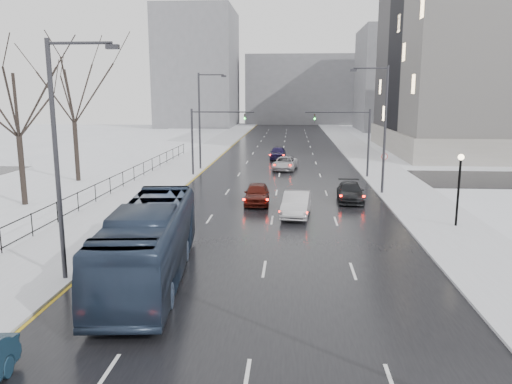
% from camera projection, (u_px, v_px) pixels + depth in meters
% --- Properties ---
extents(road, '(16.00, 150.00, 0.04)m').
position_uv_depth(road, '(282.00, 161.00, 59.87)').
color(road, black).
rests_on(road, ground).
extents(cross_road, '(130.00, 10.00, 0.04)m').
position_uv_depth(cross_road, '(279.00, 177.00, 48.13)').
color(cross_road, black).
rests_on(cross_road, ground).
extents(sidewalk_left, '(5.00, 150.00, 0.16)m').
position_uv_depth(sidewalk_left, '(195.00, 159.00, 60.59)').
color(sidewalk_left, silver).
rests_on(sidewalk_left, ground).
extents(sidewalk_right, '(5.00, 150.00, 0.16)m').
position_uv_depth(sidewalk_right, '(370.00, 161.00, 59.12)').
color(sidewalk_right, silver).
rests_on(sidewalk_right, ground).
extents(park_strip, '(14.00, 150.00, 0.12)m').
position_uv_depth(park_strip, '(119.00, 159.00, 61.26)').
color(park_strip, white).
rests_on(park_strip, ground).
extents(tree_park_d, '(8.75, 8.75, 12.50)m').
position_uv_depth(tree_park_d, '(25.00, 206.00, 35.67)').
color(tree_park_d, black).
rests_on(tree_park_d, ground).
extents(tree_park_e, '(9.45, 9.45, 13.50)m').
position_uv_depth(tree_park_e, '(79.00, 182.00, 45.49)').
color(tree_park_e, black).
rests_on(tree_park_e, ground).
extents(iron_fence, '(0.06, 70.00, 1.30)m').
position_uv_depth(iron_fence, '(64.00, 207.00, 31.25)').
color(iron_fence, black).
rests_on(iron_fence, sidewalk_left).
extents(streetlight_r_mid, '(2.95, 0.25, 10.00)m').
position_uv_depth(streetlight_r_mid, '(382.00, 124.00, 38.65)').
color(streetlight_r_mid, '#2D2D33').
rests_on(streetlight_r_mid, ground).
extents(streetlight_l_near, '(2.95, 0.25, 10.00)m').
position_uv_depth(streetlight_l_near, '(61.00, 150.00, 20.21)').
color(streetlight_l_near, '#2D2D33').
rests_on(streetlight_l_near, ground).
extents(streetlight_l_far, '(2.95, 0.25, 10.00)m').
position_uv_depth(streetlight_l_far, '(202.00, 116.00, 51.53)').
color(streetlight_l_far, '#2D2D33').
rests_on(streetlight_l_far, ground).
extents(lamppost_r_mid, '(0.36, 0.36, 4.28)m').
position_uv_depth(lamppost_r_mid, '(459.00, 180.00, 29.17)').
color(lamppost_r_mid, black).
rests_on(lamppost_r_mid, sidewalk_right).
extents(mast_signal_right, '(6.10, 0.33, 6.50)m').
position_uv_depth(mast_signal_right, '(357.00, 135.00, 46.82)').
color(mast_signal_right, '#2D2D33').
rests_on(mast_signal_right, ground).
extents(mast_signal_left, '(6.10, 0.33, 6.50)m').
position_uv_depth(mast_signal_left, '(203.00, 134.00, 47.85)').
color(mast_signal_left, '#2D2D33').
rests_on(mast_signal_left, ground).
extents(no_uturn_sign, '(0.60, 0.06, 2.70)m').
position_uv_depth(no_uturn_sign, '(384.00, 160.00, 43.13)').
color(no_uturn_sign, '#2D2D33').
rests_on(no_uturn_sign, sidewalk_right).
extents(bldg_far_right, '(24.00, 20.00, 22.00)m').
position_uv_depth(bldg_far_right, '(415.00, 80.00, 109.63)').
color(bldg_far_right, slate).
rests_on(bldg_far_right, ground).
extents(bldg_far_left, '(18.00, 22.00, 28.00)m').
position_uv_depth(bldg_far_left, '(198.00, 69.00, 122.34)').
color(bldg_far_left, slate).
rests_on(bldg_far_left, ground).
extents(bldg_far_center, '(30.00, 18.00, 18.00)m').
position_uv_depth(bldg_far_center, '(303.00, 90.00, 136.16)').
color(bldg_far_center, slate).
rests_on(bldg_far_center, ground).
extents(bus, '(3.91, 11.94, 3.27)m').
position_uv_depth(bus, '(150.00, 242.00, 21.17)').
color(bus, '#253349').
rests_on(bus, road).
extents(sedan_center_near, '(1.90, 4.44, 1.50)m').
position_uv_depth(sedan_center_near, '(257.00, 194.00, 36.06)').
color(sedan_center_near, '#42110B').
rests_on(sedan_center_near, road).
extents(sedan_right_near, '(2.09, 4.88, 1.56)m').
position_uv_depth(sedan_right_near, '(296.00, 204.00, 32.48)').
color(sedan_right_near, '#BEBCC0').
rests_on(sedan_right_near, road).
extents(sedan_right_cross, '(2.85, 5.14, 1.36)m').
position_uv_depth(sedan_right_cross, '(285.00, 163.00, 52.41)').
color(sedan_right_cross, '#B0AEB3').
rests_on(sedan_right_cross, road).
extents(sedan_right_far, '(2.09, 4.74, 1.35)m').
position_uv_depth(sedan_right_far, '(350.00, 192.00, 37.01)').
color(sedan_right_far, black).
rests_on(sedan_right_far, road).
extents(sedan_center_far, '(1.95, 4.58, 1.54)m').
position_uv_depth(sedan_center_far, '(278.00, 153.00, 61.11)').
color(sedan_center_far, '#1A1339').
rests_on(sedan_center_far, road).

